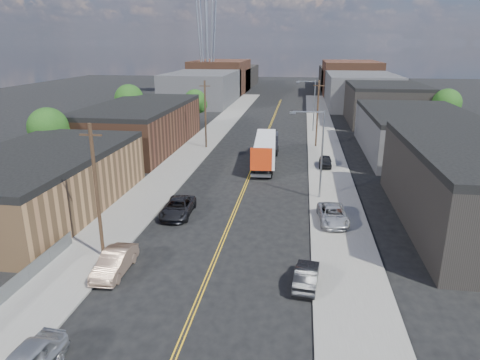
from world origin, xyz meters
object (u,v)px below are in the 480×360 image
(car_left_c, at_px, (178,207))
(car_right_lot_a, at_px, (333,215))
(car_left_b, at_px, (115,262))
(car_right_oncoming, at_px, (306,276))
(semi_truck, at_px, (266,148))
(car_right_lot_c, at_px, (325,161))

(car_left_c, distance_m, car_right_lot_a, 13.92)
(car_left_b, bearing_deg, car_left_c, 81.84)
(car_left_c, distance_m, car_right_oncoming, 15.57)
(semi_truck, bearing_deg, car_left_b, -108.45)
(car_right_oncoming, height_order, car_right_lot_a, car_right_lot_a)
(semi_truck, xyz_separation_m, car_right_lot_c, (7.59, -0.84, -1.34))
(semi_truck, height_order, car_right_lot_c, semi_truck)
(car_right_lot_c, bearing_deg, car_left_b, -116.67)
(semi_truck, height_order, car_right_oncoming, semi_truck)
(car_right_oncoming, bearing_deg, car_right_lot_a, -97.09)
(car_right_oncoming, bearing_deg, car_left_b, 6.75)
(car_right_lot_a, relative_size, car_right_lot_c, 1.30)
(car_left_b, relative_size, car_right_oncoming, 1.16)
(car_right_lot_a, bearing_deg, car_left_b, -149.58)
(car_right_oncoming, bearing_deg, semi_truck, -74.62)
(semi_truck, xyz_separation_m, car_left_b, (-7.90, -29.50, -1.36))
(car_left_c, height_order, car_right_lot_a, car_right_lot_a)
(semi_truck, height_order, car_left_c, semi_truck)
(car_left_c, bearing_deg, car_right_lot_c, 49.64)
(semi_truck, bearing_deg, car_right_lot_c, -9.74)
(car_left_b, height_order, car_right_lot_a, car_left_b)
(car_right_lot_a, xyz_separation_m, car_right_lot_c, (0.18, 17.97, -0.04))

